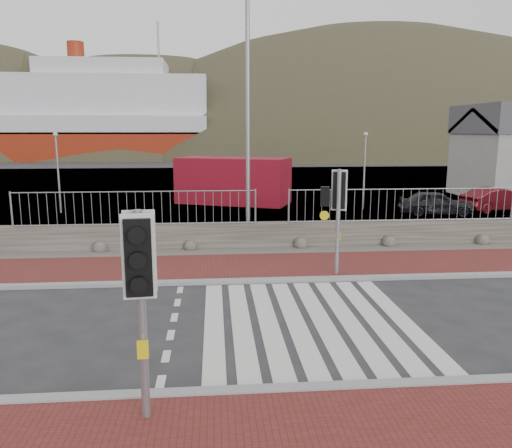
{
  "coord_description": "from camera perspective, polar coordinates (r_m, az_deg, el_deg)",
  "views": [
    {
      "loc": [
        -2.04,
        -10.37,
        4.18
      ],
      "look_at": [
        -0.93,
        3.0,
        1.67
      ],
      "focal_mm": 35.0,
      "sensor_mm": 36.0,
      "label": 1
    }
  ],
  "objects": [
    {
      "name": "kerb_near",
      "position": [
        8.69,
        9.91,
        -17.94
      ],
      "size": [
        40.0,
        0.25,
        0.12
      ],
      "primitive_type": "cube",
      "color": "gray",
      "rests_on": "ground"
    },
    {
      "name": "zebra_crossing",
      "position": [
        11.36,
        6.04,
        -11.01
      ],
      "size": [
        4.62,
        5.6,
        0.01
      ],
      "color": "silver",
      "rests_on": "ground"
    },
    {
      "name": "railing",
      "position": [
        17.79,
        1.86,
        2.97
      ],
      "size": [
        18.07,
        0.07,
        1.22
      ],
      "color": "gray",
      "rests_on": "stone_wall"
    },
    {
      "name": "quay",
      "position": [
        38.55,
        -1.72,
        4.37
      ],
      "size": [
        120.0,
        40.0,
        0.5
      ],
      "primitive_type": "cube",
      "color": "#4C4C4F",
      "rests_on": "ground"
    },
    {
      "name": "stone_wall",
      "position": [
        18.17,
        1.78,
        -1.25
      ],
      "size": [
        40.0,
        0.6,
        0.9
      ],
      "primitive_type": "cube",
      "color": "#49433C",
      "rests_on": "ground"
    },
    {
      "name": "sidewalk_far",
      "position": [
        15.57,
        2.95,
        -4.83
      ],
      "size": [
        40.0,
        3.0,
        0.08
      ],
      "primitive_type": "cube",
      "color": "maroon",
      "rests_on": "ground"
    },
    {
      "name": "hills_backdrop",
      "position": [
        102.35,
        0.32,
        -4.84
      ],
      "size": [
        254.0,
        90.0,
        100.0
      ],
      "color": "#333822",
      "rests_on": "ground"
    },
    {
      "name": "car_b",
      "position": [
        29.16,
        25.8,
        2.53
      ],
      "size": [
        3.98,
        2.12,
        1.25
      ],
      "primitive_type": "imported",
      "rotation": [
        0.0,
        0.0,
        1.79
      ],
      "color": "#520B12",
      "rests_on": "ground"
    },
    {
      "name": "streetlight",
      "position": [
        18.49,
        -0.49,
        13.51
      ],
      "size": [
        1.84,
        0.88,
        9.09
      ],
      "rotation": [
        0.0,
        0.0,
        -0.38
      ],
      "color": "gray",
      "rests_on": "ground"
    },
    {
      "name": "traffic_signal_near",
      "position": [
        7.1,
        -13.11,
        -5.27
      ],
      "size": [
        0.47,
        0.31,
        3.13
      ],
      "rotation": [
        0.0,
        0.0,
        0.09
      ],
      "color": "gray",
      "rests_on": "ground"
    },
    {
      "name": "kerb_far",
      "position": [
        14.14,
        3.77,
        -6.4
      ],
      "size": [
        40.0,
        0.25,
        0.12
      ],
      "primitive_type": "cube",
      "color": "gray",
      "rests_on": "ground"
    },
    {
      "name": "shipping_container",
      "position": [
        29.22,
        -2.62,
        4.98
      ],
      "size": [
        6.9,
        4.89,
        2.65
      ],
      "primitive_type": "cube",
      "rotation": [
        0.0,
        0.0,
        -0.39
      ],
      "color": "maroon",
      "rests_on": "ground"
    },
    {
      "name": "ground",
      "position": [
        11.36,
        6.04,
        -11.04
      ],
      "size": [
        220.0,
        220.0,
        0.0
      ],
      "primitive_type": "plane",
      "color": "#28282B",
      "rests_on": "ground"
    },
    {
      "name": "water",
      "position": [
        73.41,
        -3.21,
        7.31
      ],
      "size": [
        220.0,
        50.0,
        0.05
      ],
      "primitive_type": "cube",
      "color": "#3F4C54",
      "rests_on": "ground"
    },
    {
      "name": "gravel_strip",
      "position": [
        17.49,
        2.07,
        -3.13
      ],
      "size": [
        40.0,
        1.5,
        0.06
      ],
      "primitive_type": "cube",
      "color": "#59544C",
      "rests_on": "ground"
    },
    {
      "name": "car_a",
      "position": [
        26.72,
        19.87,
        2.29
      ],
      "size": [
        3.79,
        2.05,
        1.22
      ],
      "primitive_type": "imported",
      "rotation": [
        0.0,
        0.0,
        1.39
      ],
      "color": "black",
      "rests_on": "ground"
    },
    {
      "name": "ferry",
      "position": [
        81.48,
        -21.28,
        10.72
      ],
      "size": [
        50.0,
        16.0,
        20.0
      ],
      "color": "maroon",
      "rests_on": "ground"
    },
    {
      "name": "traffic_signal_far",
      "position": [
        14.37,
        9.25,
        2.83
      ],
      "size": [
        0.77,
        0.44,
        3.12
      ],
      "rotation": [
        0.0,
        0.0,
        2.83
      ],
      "color": "gray",
      "rests_on": "ground"
    }
  ]
}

